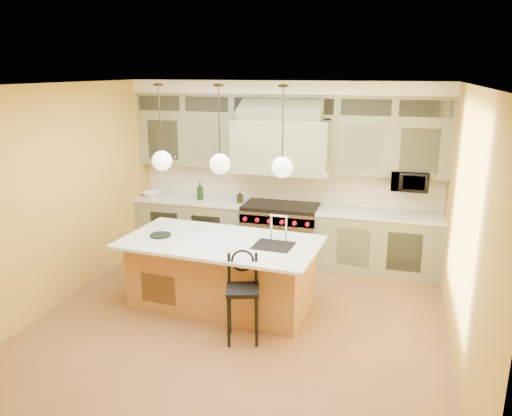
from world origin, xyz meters
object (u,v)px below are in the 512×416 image
(range, at_px, (281,232))
(kitchen_island, at_px, (222,272))
(microwave, at_px, (410,181))
(counter_stool, at_px, (243,291))

(range, bearing_deg, kitchen_island, -101.83)
(kitchen_island, height_order, microwave, microwave)
(counter_stool, relative_size, microwave, 1.97)
(range, height_order, microwave, microwave)
(kitchen_island, xyz_separation_m, microwave, (2.32, 1.88, 0.98))
(kitchen_island, distance_m, counter_stool, 0.95)
(range, height_order, counter_stool, counter_stool)
(range, height_order, kitchen_island, kitchen_island)
(kitchen_island, relative_size, counter_stool, 2.46)
(range, relative_size, microwave, 2.21)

